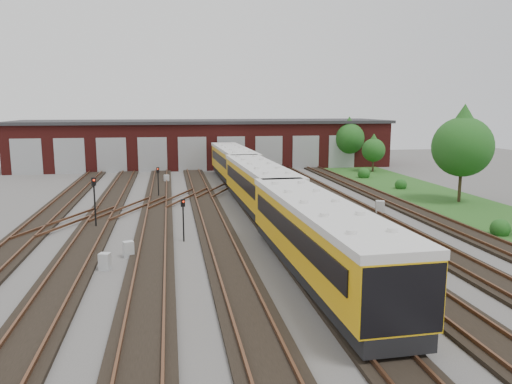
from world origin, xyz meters
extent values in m
plane|color=#4A4744|center=(0.00, 0.00, 0.00)|extent=(120.00, 120.00, 0.00)
cube|color=black|center=(-14.00, 0.00, 0.09)|extent=(2.40, 70.00, 0.18)
cube|color=brown|center=(-14.72, 0.00, 0.26)|extent=(0.10, 70.00, 0.15)
cube|color=brown|center=(-13.28, 0.00, 0.26)|extent=(0.10, 70.00, 0.15)
cube|color=black|center=(-10.00, 0.00, 0.09)|extent=(2.40, 70.00, 0.18)
cube|color=brown|center=(-10.72, 0.00, 0.26)|extent=(0.10, 70.00, 0.15)
cube|color=brown|center=(-9.28, 0.00, 0.26)|extent=(0.10, 70.00, 0.15)
cube|color=black|center=(-6.00, 0.00, 0.09)|extent=(2.40, 70.00, 0.18)
cube|color=brown|center=(-6.72, 0.00, 0.26)|extent=(0.10, 70.00, 0.15)
cube|color=brown|center=(-5.28, 0.00, 0.26)|extent=(0.10, 70.00, 0.15)
cube|color=black|center=(-2.00, 0.00, 0.09)|extent=(2.40, 70.00, 0.18)
cube|color=brown|center=(-2.72, 0.00, 0.26)|extent=(0.10, 70.00, 0.15)
cube|color=brown|center=(-1.28, 0.00, 0.26)|extent=(0.10, 70.00, 0.15)
cube|color=black|center=(2.00, 0.00, 0.09)|extent=(2.40, 70.00, 0.18)
cube|color=brown|center=(1.28, 0.00, 0.26)|extent=(0.10, 70.00, 0.15)
cube|color=brown|center=(2.72, 0.00, 0.26)|extent=(0.10, 70.00, 0.15)
cube|color=black|center=(6.00, 0.00, 0.09)|extent=(2.40, 70.00, 0.18)
cube|color=brown|center=(5.28, 0.00, 0.26)|extent=(0.10, 70.00, 0.15)
cube|color=brown|center=(6.72, 0.00, 0.26)|extent=(0.10, 70.00, 0.15)
cube|color=black|center=(10.00, 0.00, 0.09)|extent=(2.40, 70.00, 0.18)
cube|color=brown|center=(9.28, 0.00, 0.26)|extent=(0.10, 70.00, 0.15)
cube|color=brown|center=(10.72, 0.00, 0.26)|extent=(0.10, 70.00, 0.15)
cube|color=black|center=(14.00, 0.00, 0.09)|extent=(2.40, 70.00, 0.18)
cube|color=brown|center=(13.28, 0.00, 0.26)|extent=(0.10, 70.00, 0.15)
cube|color=brown|center=(14.72, 0.00, 0.26)|extent=(0.10, 70.00, 0.15)
cube|color=brown|center=(-8.00, 10.00, 0.26)|extent=(5.40, 9.62, 0.15)
cube|color=brown|center=(-4.00, 14.00, 0.26)|extent=(5.40, 9.62, 0.15)
cube|color=brown|center=(0.00, 18.00, 0.26)|extent=(5.40, 9.62, 0.15)
cube|color=brown|center=(-12.00, 6.00, 0.26)|extent=(5.40, 9.62, 0.15)
cube|color=brown|center=(4.00, 22.00, 0.26)|extent=(5.40, 9.62, 0.15)
cube|color=#561715|center=(0.00, 40.00, 3.00)|extent=(50.00, 12.00, 6.00)
cube|color=#2B2A2D|center=(0.00, 40.00, 6.15)|extent=(51.00, 12.50, 0.40)
cube|color=#999B9E|center=(-22.00, 33.98, 2.20)|extent=(3.60, 0.12, 4.40)
cube|color=#999B9E|center=(-17.00, 33.98, 2.20)|extent=(3.60, 0.12, 4.40)
cube|color=#999B9E|center=(-12.00, 33.98, 2.20)|extent=(3.60, 0.12, 4.40)
cube|color=#999B9E|center=(-7.00, 33.98, 2.20)|extent=(3.60, 0.12, 4.40)
cube|color=#999B9E|center=(-2.00, 33.98, 2.20)|extent=(3.60, 0.12, 4.40)
cube|color=#999B9E|center=(3.00, 33.98, 2.20)|extent=(3.60, 0.12, 4.40)
cube|color=#999B9E|center=(8.00, 33.98, 2.20)|extent=(3.60, 0.12, 4.40)
cube|color=#999B9E|center=(13.00, 33.98, 2.20)|extent=(3.60, 0.12, 4.40)
cube|color=#999B9E|center=(18.00, 33.98, 2.20)|extent=(3.60, 0.12, 4.40)
cube|color=#1C4717|center=(19.00, 10.00, 0.03)|extent=(8.00, 55.00, 0.05)
cube|color=black|center=(2.00, -8.09, 0.66)|extent=(2.95, 16.72, 0.67)
cube|color=yellow|center=(2.00, -8.09, 2.22)|extent=(3.28, 16.72, 2.44)
cube|color=silver|center=(2.00, -8.09, 3.61)|extent=(3.39, 16.73, 0.33)
cube|color=black|center=(0.53, -8.12, 2.50)|extent=(0.41, 14.66, 0.94)
cube|color=black|center=(3.47, -8.06, 2.50)|extent=(0.41, 14.66, 0.94)
cube|color=black|center=(2.00, 7.91, 0.66)|extent=(2.95, 16.72, 0.67)
cube|color=yellow|center=(2.00, 7.91, 2.22)|extent=(3.28, 16.72, 2.44)
cube|color=silver|center=(2.00, 7.91, 3.61)|extent=(3.39, 16.73, 0.33)
cube|color=black|center=(0.53, 7.88, 2.50)|extent=(0.41, 14.66, 0.94)
cube|color=black|center=(3.47, 7.94, 2.50)|extent=(0.41, 14.66, 0.94)
cube|color=black|center=(2.00, 23.91, 0.66)|extent=(2.95, 16.72, 0.67)
cube|color=yellow|center=(2.00, 23.91, 2.22)|extent=(3.28, 16.72, 2.44)
cube|color=silver|center=(2.00, 23.91, 3.61)|extent=(3.39, 16.73, 0.33)
cube|color=black|center=(0.53, 23.88, 2.50)|extent=(0.41, 14.66, 0.94)
cube|color=black|center=(3.47, 23.94, 2.50)|extent=(0.41, 14.66, 0.94)
cylinder|color=black|center=(-4.17, -0.06, 1.09)|extent=(0.09, 0.09, 2.19)
cube|color=black|center=(-4.17, -0.06, 2.42)|extent=(0.27, 0.21, 0.47)
sphere|color=red|center=(-4.17, -0.15, 2.51)|extent=(0.11, 0.11, 0.11)
cylinder|color=black|center=(-9.97, 4.32, 1.48)|extent=(0.11, 0.11, 2.96)
cube|color=black|center=(-9.97, 4.32, 3.23)|extent=(0.32, 0.26, 0.55)
sphere|color=red|center=(-9.97, 4.21, 3.34)|extent=(0.13, 0.13, 0.13)
cylinder|color=black|center=(-5.97, 15.58, 1.14)|extent=(0.10, 0.10, 2.28)
cube|color=black|center=(-5.97, 15.58, 2.53)|extent=(0.26, 0.17, 0.50)
sphere|color=red|center=(-5.97, 15.48, 2.63)|extent=(0.12, 0.12, 0.12)
cylinder|color=black|center=(4.71, 11.74, 1.38)|extent=(0.10, 0.10, 2.76)
cube|color=black|center=(4.71, 11.74, 3.00)|extent=(0.28, 0.22, 0.48)
sphere|color=red|center=(4.71, 11.64, 3.09)|extent=(0.12, 0.12, 0.12)
cube|color=#B4B8BA|center=(-8.28, -4.89, 0.44)|extent=(0.64, 0.58, 0.88)
cube|color=#B4B8BA|center=(-5.29, 24.65, 0.43)|extent=(0.62, 0.56, 0.85)
cube|color=#B4B8BA|center=(-7.27, -2.84, 0.45)|extent=(0.65, 0.59, 0.90)
cube|color=#B4B8BA|center=(2.42, 17.43, 0.44)|extent=(0.57, 0.49, 0.87)
cube|color=#B4B8BA|center=(10.97, 5.24, 0.53)|extent=(0.76, 0.69, 1.07)
cylinder|color=#352818|center=(19.15, 34.44, 1.08)|extent=(0.26, 0.26, 2.15)
sphere|color=#174614|center=(19.15, 34.44, 3.95)|extent=(4.19, 4.19, 4.19)
cone|color=#174614|center=(19.15, 34.44, 5.44)|extent=(3.59, 3.59, 2.99)
cylinder|color=#352818|center=(20.56, 29.33, 0.76)|extent=(0.24, 0.24, 1.51)
sphere|color=#174614|center=(20.56, 29.33, 2.77)|extent=(2.94, 2.94, 2.94)
cone|color=#174614|center=(20.56, 29.33, 3.83)|extent=(2.52, 2.52, 2.10)
cylinder|color=#352818|center=(19.80, 8.75, 1.31)|extent=(0.27, 0.27, 2.63)
sphere|color=#174614|center=(19.80, 8.75, 4.81)|extent=(5.11, 5.11, 5.11)
cone|color=#174614|center=(19.80, 8.75, 6.64)|extent=(4.38, 4.38, 3.65)
sphere|color=#174614|center=(16.00, -2.07, 0.63)|extent=(1.26, 1.26, 1.26)
sphere|color=#174614|center=(17.35, 24.31, 0.72)|extent=(1.43, 1.43, 1.43)
sphere|color=#174614|center=(18.03, 16.23, 0.60)|extent=(1.20, 1.20, 1.20)
camera|label=1|loc=(-4.89, -30.17, 8.21)|focal=35.00mm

